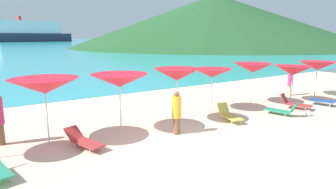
% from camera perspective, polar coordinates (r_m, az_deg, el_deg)
% --- Properties ---
extents(ground_plane, '(50.00, 100.00, 0.30)m').
position_cam_1_polar(ground_plane, '(18.92, -14.91, -0.76)').
color(ground_plane, beige).
extents(headland_hill, '(103.92, 103.92, 18.65)m').
position_cam_1_polar(headland_hill, '(110.93, 9.18, 14.07)').
color(headland_hill, '#235128').
rests_on(headland_hill, ground_plane).
extents(umbrella_3, '(2.29, 2.29, 2.31)m').
position_cam_1_polar(umbrella_3, '(10.65, -23.08, 1.53)').
color(umbrella_3, silver).
rests_on(umbrella_3, ground_plane).
extents(umbrella_4, '(2.29, 2.29, 2.30)m').
position_cam_1_polar(umbrella_4, '(11.13, -9.49, 2.73)').
color(umbrella_4, silver).
rests_on(umbrella_4, ground_plane).
extents(umbrella_5, '(1.96, 1.96, 2.38)m').
position_cam_1_polar(umbrella_5, '(12.16, 1.77, 3.93)').
color(umbrella_5, silver).
rests_on(umbrella_5, ground_plane).
extents(umbrella_6, '(2.12, 2.12, 2.14)m').
position_cam_1_polar(umbrella_6, '(14.51, 8.61, 4.18)').
color(umbrella_6, silver).
rests_on(umbrella_6, ground_plane).
extents(umbrella_7, '(2.18, 2.18, 2.27)m').
position_cam_1_polar(umbrella_7, '(16.47, 16.31, 5.04)').
color(umbrella_7, silver).
rests_on(umbrella_7, ground_plane).
extents(umbrella_8, '(2.09, 2.09, 2.08)m').
position_cam_1_polar(umbrella_8, '(17.77, 23.32, 4.34)').
color(umbrella_8, silver).
rests_on(umbrella_8, ground_plane).
extents(umbrella_9, '(2.30, 2.30, 2.18)m').
position_cam_1_polar(umbrella_9, '(20.19, 27.26, 5.03)').
color(umbrella_9, silver).
rests_on(umbrella_9, ground_plane).
extents(lounge_chair_0, '(0.86, 1.57, 0.69)m').
position_cam_1_polar(lounge_chair_0, '(13.17, 11.89, -3.86)').
color(lounge_chair_0, '#D8BF4C').
rests_on(lounge_chair_0, ground_plane).
extents(lounge_chair_3, '(0.86, 1.57, 0.69)m').
position_cam_1_polar(lounge_chair_3, '(14.82, 21.55, -2.82)').
color(lounge_chair_3, '#268C66').
rests_on(lounge_chair_3, ground_plane).
extents(lounge_chair_4, '(1.05, 1.63, 0.73)m').
position_cam_1_polar(lounge_chair_4, '(16.43, 23.57, -1.54)').
color(lounge_chair_4, '#A53333').
rests_on(lounge_chair_4, ground_plane).
extents(lounge_chair_5, '(0.92, 1.57, 0.76)m').
position_cam_1_polar(lounge_chair_5, '(17.83, 28.71, -0.94)').
color(lounge_chair_5, '#1E478C').
rests_on(lounge_chair_5, ground_plane).
extents(lounge_chair_6, '(1.00, 1.75, 0.58)m').
position_cam_1_polar(lounge_chair_6, '(10.29, -16.23, -8.61)').
color(lounge_chair_6, '#A53333').
rests_on(lounge_chair_6, ground_plane).
extents(beachgoer_2, '(0.31, 0.31, 1.65)m').
position_cam_1_polar(beachgoer_2, '(19.89, 22.88, 2.30)').
color(beachgoer_2, '#DBAA84').
rests_on(beachgoer_2, ground_plane).
extents(beachgoer_3, '(0.35, 0.35, 1.68)m').
position_cam_1_polar(beachgoer_3, '(11.00, 1.70, -3.42)').
color(beachgoer_3, brown).
rests_on(beachgoer_3, ground_plane).
extents(beach_ball, '(0.27, 0.27, 0.27)m').
position_cam_1_polar(beach_ball, '(15.22, 25.84, -3.31)').
color(beach_ball, white).
rests_on(beach_ball, ground_plane).
extents(cruise_ship, '(58.31, 17.52, 17.84)m').
position_cam_1_polar(cruise_ship, '(237.67, -25.26, 10.94)').
color(cruise_ship, '#262D47').
rests_on(cruise_ship, ocean_water).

